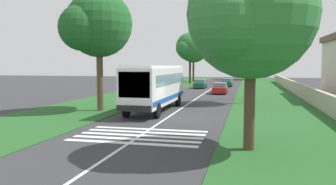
% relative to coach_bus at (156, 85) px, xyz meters
% --- Properties ---
extents(ground, '(160.00, 160.00, 0.00)m').
position_rel_coach_bus_xyz_m(ground, '(-3.33, -1.80, -2.15)').
color(ground, '#333335').
extents(grass_verge_left, '(120.00, 8.00, 0.04)m').
position_rel_coach_bus_xyz_m(grass_verge_left, '(11.67, 6.40, -2.13)').
color(grass_verge_left, '#235623').
rests_on(grass_verge_left, ground).
extents(grass_verge_right, '(120.00, 8.00, 0.04)m').
position_rel_coach_bus_xyz_m(grass_verge_right, '(11.67, -10.00, -2.13)').
color(grass_verge_right, '#235623').
rests_on(grass_verge_right, ground).
extents(centre_line, '(110.00, 0.16, 0.01)m').
position_rel_coach_bus_xyz_m(centre_line, '(11.67, -1.80, -2.14)').
color(centre_line, silver).
rests_on(centre_line, ground).
extents(coach_bus, '(11.16, 2.62, 3.73)m').
position_rel_coach_bus_xyz_m(coach_bus, '(0.00, 0.00, 0.00)').
color(coach_bus, white).
rests_on(coach_bus, ground).
extents(zebra_crossing, '(4.05, 6.80, 0.01)m').
position_rel_coach_bus_xyz_m(zebra_crossing, '(-9.76, -1.80, -2.14)').
color(zebra_crossing, silver).
rests_on(zebra_crossing, ground).
extents(trailing_car_0, '(4.30, 1.78, 1.43)m').
position_rel_coach_bus_xyz_m(trailing_car_0, '(17.76, -3.85, -1.48)').
color(trailing_car_0, '#B21E1E').
rests_on(trailing_car_0, ground).
extents(trailing_car_1, '(4.30, 1.78, 1.43)m').
position_rel_coach_bus_xyz_m(trailing_car_1, '(27.42, 0.09, -1.48)').
color(trailing_car_1, '#145933').
rests_on(trailing_car_1, ground).
extents(trailing_car_2, '(4.30, 1.78, 1.43)m').
position_rel_coach_bus_xyz_m(trailing_car_2, '(32.70, -3.85, -1.48)').
color(trailing_car_2, '#145933').
rests_on(trailing_car_2, ground).
extents(trailing_car_3, '(4.30, 1.78, 1.43)m').
position_rel_coach_bus_xyz_m(trailing_car_3, '(39.46, -3.55, -1.48)').
color(trailing_car_3, '#B7A893').
rests_on(trailing_car_3, ground).
extents(roadside_tree_left_0, '(6.56, 5.36, 9.69)m').
position_rel_coach_bus_xyz_m(roadside_tree_left_0, '(-1.23, 4.54, 4.73)').
color(roadside_tree_left_0, brown).
rests_on(roadside_tree_left_0, grass_verge_left).
extents(roadside_tree_left_1, '(6.54, 5.65, 10.12)m').
position_rel_coach_bus_xyz_m(roadside_tree_left_1, '(39.96, 4.01, 5.05)').
color(roadside_tree_left_1, '#3D2D1E').
rests_on(roadside_tree_left_1, grass_verge_left).
extents(roadside_tree_left_2, '(8.26, 6.55, 10.74)m').
position_rel_coach_bus_xyz_m(roadside_tree_left_2, '(47.84, 4.59, 5.14)').
color(roadside_tree_left_2, '#4C3826').
rests_on(roadside_tree_left_2, grass_verge_left).
extents(roadside_tree_right_0, '(8.80, 7.47, 9.94)m').
position_rel_coach_bus_xyz_m(roadside_tree_right_0, '(60.44, -7.37, 3.91)').
color(roadside_tree_right_0, brown).
rests_on(roadside_tree_right_0, grass_verge_right).
extents(roadside_tree_right_1, '(5.79, 5.01, 9.98)m').
position_rel_coach_bus_xyz_m(roadside_tree_right_1, '(7.01, -7.45, 5.23)').
color(roadside_tree_right_1, '#4C3826').
rests_on(roadside_tree_right_1, grass_verge_right).
extents(roadside_tree_right_2, '(6.74, 5.58, 8.69)m').
position_rel_coach_bus_xyz_m(roadside_tree_right_2, '(-11.39, -7.33, 3.63)').
color(roadside_tree_right_2, '#4C3826').
rests_on(roadside_tree_right_2, grass_verge_right).
extents(utility_pole, '(0.24, 1.40, 7.21)m').
position_rel_coach_bus_xyz_m(utility_pole, '(10.62, -7.28, 1.64)').
color(utility_pole, '#473828').
rests_on(utility_pole, grass_verge_right).
extents(roadside_wall, '(70.00, 0.40, 1.52)m').
position_rel_coach_bus_xyz_m(roadside_wall, '(16.67, -13.40, -1.35)').
color(roadside_wall, '#B2A893').
rests_on(roadside_wall, grass_verge_right).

